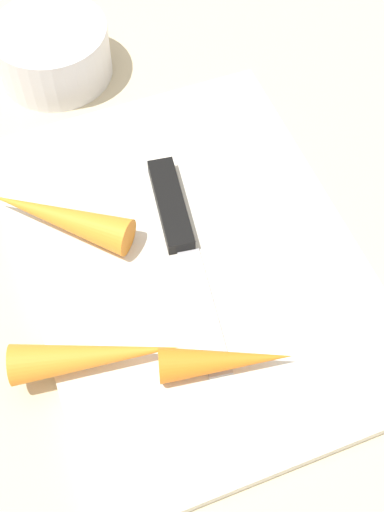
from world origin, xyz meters
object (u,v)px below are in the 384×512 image
cutting_board (192,260)px  knife (180,216)px  carrot_shortest (227,361)px  small_bowl (53,51)px  carrot_medium (96,356)px  carrot_longest (58,216)px

cutting_board → knife: 0.04m
knife → carrot_shortest: (-0.14, 0.01, 0.01)m
knife → carrot_shortest: 0.14m
carrot_shortest → small_bowl: 0.36m
carrot_medium → carrot_longest: 0.13m
carrot_shortest → carrot_longest: 0.18m
carrot_shortest → carrot_medium: bearing=173.9°
knife → carrot_medium: 0.14m
knife → carrot_longest: bearing=-98.6°
cutting_board → knife: (0.04, -0.00, 0.01)m
carrot_longest → knife: bearing=-155.9°
knife → carrot_medium: carrot_medium is taller
carrot_shortest → knife: bearing=100.5°
cutting_board → carrot_medium: (-0.06, 0.10, 0.02)m
cutting_board → carrot_longest: 0.11m
cutting_board → carrot_shortest: 0.10m
small_bowl → carrot_longest: bearing=166.8°
knife → carrot_longest: 0.10m
carrot_medium → small_bowl: 0.32m
knife → carrot_longest: size_ratio=1.63×
cutting_board → carrot_longest: bearing=54.5°
cutting_board → carrot_shortest: bearing=173.5°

